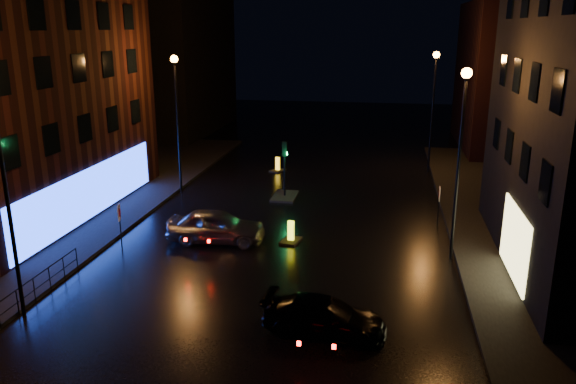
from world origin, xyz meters
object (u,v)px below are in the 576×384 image
traffic_signal (285,189)px  silver_hatchback (216,226)px  road_sign_right (439,197)px  dark_sedan (325,316)px  bollard_near (291,237)px  road_sign_left (119,216)px  bollard_far (278,168)px

traffic_signal → silver_hatchback: traffic_signal is taller
silver_hatchback → road_sign_right: road_sign_right is taller
dark_sedan → bollard_near: size_ratio=3.14×
silver_hatchback → road_sign_right: (10.64, 4.04, 0.79)m
silver_hatchback → road_sign_left: bearing=110.5°
traffic_signal → dark_sedan: (4.14, -15.29, 0.11)m
traffic_signal → bollard_far: (-1.65, 6.24, -0.28)m
dark_sedan → road_sign_right: road_sign_right is taller
traffic_signal → silver_hatchback: bearing=-103.7°
road_sign_left → road_sign_right: (14.67, 5.81, -0.05)m
silver_hatchback → bollard_near: 3.62m
dark_sedan → bollard_near: dark_sedan is taller
bollard_far → dark_sedan: bearing=-53.5°
traffic_signal → dark_sedan: size_ratio=0.82×
bollard_far → road_sign_left: bearing=-83.7°
bollard_near → road_sign_right: (7.12, 3.44, 1.36)m
dark_sedan → bollard_near: bearing=23.1°
road_sign_left → dark_sedan: bearing=-47.5°
bollard_near → road_sign_left: size_ratio=0.61×
silver_hatchback → bollard_near: size_ratio=3.50×
road_sign_left → traffic_signal: bearing=40.2°
traffic_signal → silver_hatchback: (-1.91, -7.83, 0.29)m
traffic_signal → dark_sedan: traffic_signal is taller
road_sign_left → road_sign_right: size_ratio=1.03×
traffic_signal → bollard_far: bearing=104.8°
road_sign_left → road_sign_right: bearing=3.6°
bollard_far → road_sign_right: bearing=-22.6°
silver_hatchback → bollard_far: (0.26, 14.07, -0.57)m
traffic_signal → dark_sedan: 15.84m
bollard_far → road_sign_left: size_ratio=0.63×
dark_sedan → road_sign_left: size_ratio=1.92×
bollard_far → road_sign_right: size_ratio=0.65×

